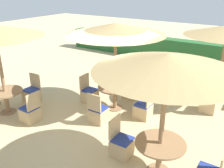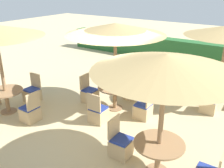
# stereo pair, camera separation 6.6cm
# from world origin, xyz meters

# --- Properties ---
(ground_plane) EXTENTS (40.00, 40.00, 0.00)m
(ground_plane) POSITION_xyz_m (0.00, 0.00, 0.00)
(ground_plane) COLOR #C6B284
(hedge_row) EXTENTS (13.00, 0.70, 1.12)m
(hedge_row) POSITION_xyz_m (0.00, 6.83, 0.56)
(hedge_row) COLOR #28602D
(hedge_row) RESTS_ON ground_plane
(parasol_center) EXTENTS (2.90, 2.90, 2.69)m
(parasol_center) POSITION_xyz_m (0.00, 0.77, 2.52)
(parasol_center) COLOR #93704C
(parasol_center) RESTS_ON ground_plane
(round_table_center) EXTENTS (1.08, 1.08, 0.75)m
(round_table_center) POSITION_xyz_m (0.00, 0.77, 0.59)
(round_table_center) COLOR #93704C
(round_table_center) RESTS_ON ground_plane
(patio_chair_center_north) EXTENTS (0.46, 0.46, 0.93)m
(patio_chair_center_north) POSITION_xyz_m (0.04, 1.78, 0.26)
(patio_chair_center_north) COLOR tan
(patio_chair_center_north) RESTS_ON ground_plane
(patio_chair_center_south) EXTENTS (0.46, 0.46, 0.93)m
(patio_chair_center_south) POSITION_xyz_m (0.04, -0.18, 0.26)
(patio_chair_center_south) COLOR tan
(patio_chair_center_south) RESTS_ON ground_plane
(patio_chair_center_east) EXTENTS (0.46, 0.46, 0.93)m
(patio_chair_center_east) POSITION_xyz_m (1.02, 0.74, 0.26)
(patio_chair_center_east) COLOR tan
(patio_chair_center_east) RESTS_ON ground_plane
(patio_chair_center_west) EXTENTS (0.46, 0.46, 0.93)m
(patio_chair_center_west) POSITION_xyz_m (-0.99, 0.72, 0.26)
(patio_chair_center_west) COLOR tan
(patio_chair_center_west) RESTS_ON ground_plane
(round_table_front_left) EXTENTS (1.03, 1.03, 0.72)m
(round_table_front_left) POSITION_xyz_m (-2.65, -1.26, 0.56)
(round_table_front_left) COLOR #93704C
(round_table_front_left) RESTS_ON ground_plane
(patio_chair_front_left_east) EXTENTS (0.46, 0.46, 0.93)m
(patio_chair_front_left_east) POSITION_xyz_m (-1.62, -1.22, 0.26)
(patio_chair_front_left_east) COLOR tan
(patio_chair_front_left_east) RESTS_ON ground_plane
(patio_chair_front_left_north) EXTENTS (0.46, 0.46, 0.93)m
(patio_chair_front_left_north) POSITION_xyz_m (-2.64, -0.30, 0.26)
(patio_chair_front_left_north) COLOR tan
(patio_chair_front_left_north) RESTS_ON ground_plane
(parasol_front_right) EXTENTS (2.74, 2.74, 2.59)m
(parasol_front_right) POSITION_xyz_m (2.32, -1.17, 2.42)
(parasol_front_right) COLOR #93704C
(parasol_front_right) RESTS_ON ground_plane
(round_table_front_right) EXTENTS (1.05, 1.05, 0.73)m
(round_table_front_right) POSITION_xyz_m (2.32, -1.17, 0.57)
(round_table_front_right) COLOR #93704C
(round_table_front_right) RESTS_ON ground_plane
(patio_chair_front_right_west) EXTENTS (0.46, 0.46, 0.93)m
(patio_chair_front_right_west) POSITION_xyz_m (1.37, -1.11, 0.26)
(patio_chair_front_right_west) COLOR tan
(patio_chair_front_right_west) RESTS_ON ground_plane
(round_table_back_right) EXTENTS (1.05, 1.05, 0.70)m
(round_table_back_right) POSITION_xyz_m (2.58, 3.18, 0.55)
(round_table_back_right) COLOR #93704C
(round_table_back_right) RESTS_ON ground_plane
(patio_chair_back_right_south) EXTENTS (0.46, 0.46, 0.93)m
(patio_chair_back_right_south) POSITION_xyz_m (2.55, 2.15, 0.26)
(patio_chair_back_right_south) COLOR tan
(patio_chair_back_right_south) RESTS_ON ground_plane
(patio_chair_back_right_north) EXTENTS (0.46, 0.46, 0.93)m
(patio_chair_back_right_north) POSITION_xyz_m (2.56, 4.16, 0.26)
(patio_chair_back_right_north) COLOR tan
(patio_chair_back_right_north) RESTS_ON ground_plane
(patio_chair_back_right_west) EXTENTS (0.46, 0.46, 0.93)m
(patio_chair_back_right_west) POSITION_xyz_m (1.61, 3.22, 0.26)
(patio_chair_back_right_west) COLOR tan
(patio_chair_back_right_west) RESTS_ON ground_plane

